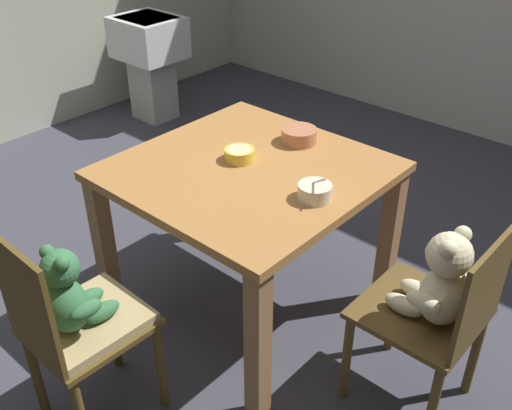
% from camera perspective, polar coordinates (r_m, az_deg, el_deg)
% --- Properties ---
extents(ground_plane, '(5.20, 5.20, 0.04)m').
position_cam_1_polar(ground_plane, '(2.89, -0.67, -9.83)').
color(ground_plane, '#3E3F4A').
extents(dining_table, '(1.01, 1.00, 0.75)m').
position_cam_1_polar(dining_table, '(2.50, -0.76, 1.23)').
color(dining_table, '#A77038').
rests_on(dining_table, ground_plane).
extents(teddy_chair_near_right, '(0.42, 0.41, 0.83)m').
position_cam_1_polar(teddy_chair_near_right, '(2.18, 17.23, -8.39)').
color(teddy_chair_near_right, brown).
rests_on(teddy_chair_near_right, ground_plane).
extents(teddy_chair_near_front, '(0.38, 0.41, 0.88)m').
position_cam_1_polar(teddy_chair_near_front, '(2.14, -17.15, -10.00)').
color(teddy_chair_near_front, brown).
rests_on(teddy_chair_near_front, ground_plane).
extents(porridge_bowl_terracotta_far_center, '(0.16, 0.16, 0.06)m').
position_cam_1_polar(porridge_bowl_terracotta_far_center, '(2.64, 4.17, 6.73)').
color(porridge_bowl_terracotta_far_center, '#BF7552').
rests_on(porridge_bowl_terracotta_far_center, dining_table).
extents(porridge_bowl_cream_near_right, '(0.13, 0.13, 0.13)m').
position_cam_1_polar(porridge_bowl_cream_near_right, '(2.22, 5.69, 1.31)').
color(porridge_bowl_cream_near_right, beige).
rests_on(porridge_bowl_cream_near_right, dining_table).
extents(porridge_bowl_yellow_center, '(0.13, 0.13, 0.05)m').
position_cam_1_polar(porridge_bowl_yellow_center, '(2.48, -1.61, 4.91)').
color(porridge_bowl_yellow_center, yellow).
rests_on(porridge_bowl_yellow_center, dining_table).
extents(sink_basin, '(0.47, 0.42, 0.78)m').
position_cam_1_polar(sink_basin, '(4.66, -10.20, 14.21)').
color(sink_basin, '#B7B2A8').
rests_on(sink_basin, ground_plane).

